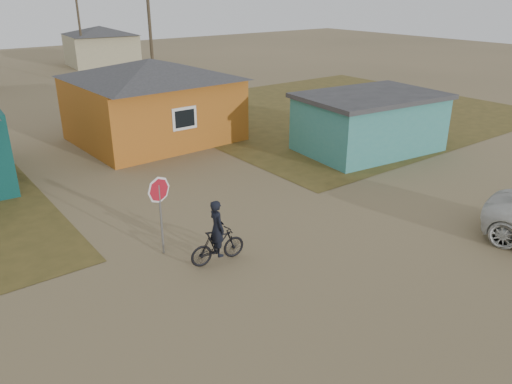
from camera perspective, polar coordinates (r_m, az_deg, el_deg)
ground at (r=13.27m, az=6.57°, el=-9.56°), size 120.00×120.00×0.00m
grass_ne at (r=31.17m, az=8.96°, el=9.20°), size 20.00×18.00×0.00m
house_yellow at (r=24.86m, az=-11.73°, el=10.38°), size 7.72×6.76×3.90m
shed_turquoise at (r=23.39m, az=12.81°, el=7.80°), size 6.71×4.93×2.60m
house_beige_east at (r=51.50m, az=-17.27°, el=15.75°), size 6.95×6.05×3.60m
utility_pole_near at (r=33.42m, az=-11.96°, el=17.07°), size 1.40×0.20×8.00m
utility_pole_far at (r=48.61m, az=-19.57°, el=17.85°), size 1.40×0.20×8.00m
stop_sign at (r=13.75m, az=-10.99°, el=-0.62°), size 0.75×0.15×2.31m
cyclist at (r=13.57m, az=-4.43°, el=-5.49°), size 1.65×0.61×1.82m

